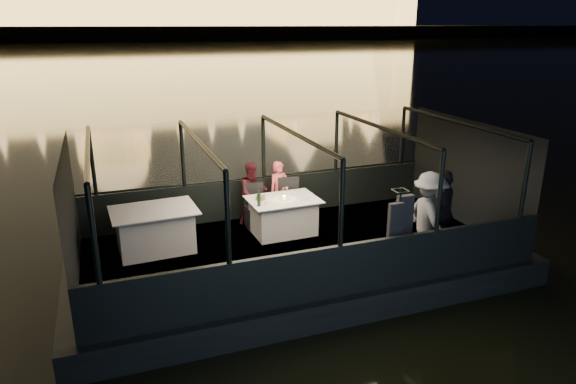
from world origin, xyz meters
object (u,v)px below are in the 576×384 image
object	(u,v)px
wine_bottle	(259,199)
coat_stand	(398,230)
dining_table_aft	(155,232)
passenger_dark	(443,211)
passenger_stripe	(429,218)
dining_table_central	(283,216)
chair_port_left	(256,207)
person_man_maroon	(253,191)
chair_port_right	(292,204)
person_woman_coral	(279,188)

from	to	relation	value
wine_bottle	coat_stand	bearing A→B (deg)	-52.76
dining_table_aft	passenger_dark	size ratio (longest dim) A/B	0.97
coat_stand	passenger_stripe	xyz separation A→B (m)	(0.90, 0.40, -0.05)
passenger_stripe	dining_table_central	bearing A→B (deg)	49.50
passenger_stripe	passenger_dark	size ratio (longest dim) A/B	1.03
wine_bottle	dining_table_central	bearing A→B (deg)	21.98
chair_port_left	passenger_stripe	size ratio (longest dim) A/B	0.54
chair_port_left	person_man_maroon	bearing A→B (deg)	89.06
dining_table_central	coat_stand	xyz separation A→B (m)	(1.16, -2.56, 0.51)
passenger_stripe	wine_bottle	distance (m)	3.28
dining_table_aft	chair_port_left	size ratio (longest dim) A/B	1.71
passenger_dark	wine_bottle	size ratio (longest dim) A/B	5.00
dining_table_aft	passenger_dark	bearing A→B (deg)	-20.90
chair_port_left	coat_stand	bearing A→B (deg)	-61.00
chair_port_left	passenger_dark	world-z (taller)	passenger_dark
dining_table_central	person_man_maroon	xyz separation A→B (m)	(-0.42, 0.80, 0.36)
chair_port_right	person_woman_coral	bearing A→B (deg)	131.03
person_man_maroon	passenger_dark	world-z (taller)	passenger_dark
chair_port_left	person_man_maroon	world-z (taller)	person_man_maroon
coat_stand	person_man_maroon	size ratio (longest dim) A/B	1.19
chair_port_left	coat_stand	xyz separation A→B (m)	(1.60, -3.09, 0.45)
person_man_maroon	wine_bottle	xyz separation A→B (m)	(-0.18, -1.04, 0.17)
person_woman_coral	passenger_dark	distance (m)	3.59
chair_port_right	passenger_stripe	size ratio (longest dim) A/B	0.58
person_woman_coral	passenger_stripe	size ratio (longest dim) A/B	0.79
dining_table_central	passenger_dark	distance (m)	3.23
person_man_maroon	passenger_stripe	world-z (taller)	passenger_stripe
person_man_maroon	wine_bottle	distance (m)	1.07
chair_port_left	person_woman_coral	bearing A→B (deg)	23.51
dining_table_aft	chair_port_right	distance (m)	3.02
chair_port_left	dining_table_central	bearing A→B (deg)	-49.14
person_man_maroon	person_woman_coral	bearing A→B (deg)	-8.24
dining_table_central	person_man_maroon	bearing A→B (deg)	117.70
chair_port_left	person_woman_coral	world-z (taller)	person_woman_coral
wine_bottle	chair_port_right	bearing A→B (deg)	35.81
chair_port_right	person_man_maroon	world-z (taller)	person_man_maroon
person_woman_coral	coat_stand	bearing A→B (deg)	-85.93
wine_bottle	passenger_stripe	bearing A→B (deg)	-35.74
person_man_maroon	wine_bottle	bearing A→B (deg)	-106.03
chair_port_right	person_man_maroon	xyz separation A→B (m)	(-0.78, 0.35, 0.30)
wine_bottle	passenger_dark	bearing A→B (deg)	-28.36
chair_port_right	person_woman_coral	world-z (taller)	person_woman_coral
chair_port_right	passenger_dark	bearing A→B (deg)	-34.10
dining_table_central	coat_stand	distance (m)	2.86
chair_port_right	passenger_stripe	distance (m)	3.14
chair_port_left	person_man_maroon	size ratio (longest dim) A/B	0.68
chair_port_right	dining_table_central	bearing A→B (deg)	-115.12
chair_port_right	coat_stand	xyz separation A→B (m)	(0.80, -3.01, 0.45)
chair_port_left	person_man_maroon	xyz separation A→B (m)	(0.01, 0.27, 0.30)
chair_port_left	wine_bottle	distance (m)	0.92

